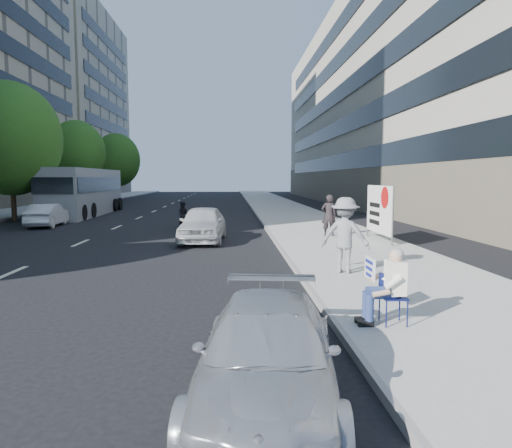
{
  "coord_description": "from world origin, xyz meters",
  "views": [
    {
      "loc": [
        -0.37,
        -10.82,
        2.63
      ],
      "look_at": [
        0.27,
        0.55,
        1.49
      ],
      "focal_mm": 32.0,
      "sensor_mm": 36.0,
      "label": 1
    }
  ],
  "objects": [
    {
      "name": "motorcycle",
      "position": [
        -2.83,
        13.26,
        0.64
      ],
      "size": [
        0.71,
        2.04,
        1.42
      ],
      "rotation": [
        0.0,
        0.0,
        0.03
      ],
      "color": "black",
      "rests_on": "ground"
    },
    {
      "name": "parked_sedan",
      "position": [
        0.06,
        -5.64,
        0.58
      ],
      "size": [
        2.08,
        4.15,
        1.16
      ],
      "primitive_type": "imported",
      "rotation": [
        0.0,
        0.0,
        -0.12
      ],
      "color": "#A7A9AE",
      "rests_on": "ground"
    },
    {
      "name": "bus",
      "position": [
        -10.85,
        22.75,
        1.64
      ],
      "size": [
        2.83,
        12.1,
        3.3
      ],
      "rotation": [
        0.0,
        0.0,
        0.02
      ],
      "color": "gray",
      "rests_on": "ground"
    },
    {
      "name": "jogger",
      "position": [
        2.64,
        0.93,
        1.15
      ],
      "size": [
        1.48,
        1.19,
        1.99
      ],
      "primitive_type": "imported",
      "rotation": [
        0.0,
        0.0,
        2.73
      ],
      "color": "slate",
      "rests_on": "near_sidewalk"
    },
    {
      "name": "white_sedan_near",
      "position": [
        -1.53,
        8.23,
        0.75
      ],
      "size": [
        1.99,
        4.47,
        1.49
      ],
      "primitive_type": "imported",
      "rotation": [
        0.0,
        0.0,
        -0.05
      ],
      "color": "silver",
      "rests_on": "ground"
    },
    {
      "name": "tree_far_c",
      "position": [
        -13.7,
        18.0,
        5.02
      ],
      "size": [
        6.0,
        6.0,
        8.47
      ],
      "color": "#382616",
      "rests_on": "ground"
    },
    {
      "name": "pedestrian_woman",
      "position": [
        3.87,
        8.54,
        1.05
      ],
      "size": [
        0.71,
        0.52,
        1.79
      ],
      "primitive_type": "imported",
      "rotation": [
        0.0,
        0.0,
        2.99
      ],
      "color": "black",
      "rests_on": "near_sidewalk"
    },
    {
      "name": "seated_protester",
      "position": [
        2.29,
        -3.33,
        0.87
      ],
      "size": [
        0.83,
        1.11,
        1.31
      ],
      "color": "#131953",
      "rests_on": "near_sidewalk"
    },
    {
      "name": "far_bldg_north",
      "position": [
        -30.0,
        62.0,
        14.0
      ],
      "size": [
        22.0,
        28.0,
        28.0
      ],
      "primitive_type": "cube",
      "color": "tan",
      "rests_on": "ground"
    },
    {
      "name": "white_sedan_mid",
      "position": [
        -10.42,
        14.7,
        0.63
      ],
      "size": [
        1.62,
        3.89,
        1.25
      ],
      "primitive_type": "imported",
      "rotation": [
        0.0,
        0.0,
        3.22
      ],
      "color": "silver",
      "rests_on": "ground"
    },
    {
      "name": "tree_far_e",
      "position": [
        -13.7,
        44.0,
        4.78
      ],
      "size": [
        5.4,
        5.4,
        7.89
      ],
      "color": "#382616",
      "rests_on": "ground"
    },
    {
      "name": "near_sidewalk",
      "position": [
        4.0,
        20.0,
        0.07
      ],
      "size": [
        5.0,
        120.0,
        0.15
      ],
      "primitive_type": "cube",
      "color": "gray",
      "rests_on": "ground"
    },
    {
      "name": "tree_far_d",
      "position": [
        -13.7,
        30.0,
        4.89
      ],
      "size": [
        4.8,
        4.8,
        7.65
      ],
      "color": "#382616",
      "rests_on": "ground"
    },
    {
      "name": "protest_banner",
      "position": [
        5.55,
        7.01,
        1.4
      ],
      "size": [
        0.08,
        3.06,
        2.2
      ],
      "color": "#4C4C4C",
      "rests_on": "near_sidewalk"
    },
    {
      "name": "near_building",
      "position": [
        17.0,
        32.0,
        10.0
      ],
      "size": [
        14.0,
        70.0,
        20.0
      ],
      "primitive_type": "cube",
      "color": "#A49D8D",
      "rests_on": "ground"
    },
    {
      "name": "ground",
      "position": [
        0.0,
        0.0,
        0.0
      ],
      "size": [
        160.0,
        160.0,
        0.0
      ],
      "primitive_type": "plane",
      "color": "black",
      "rests_on": "ground"
    }
  ]
}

